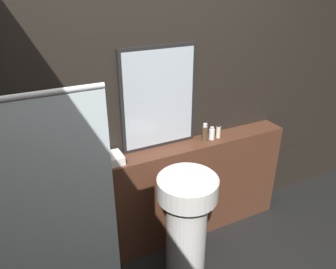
{
  "coord_description": "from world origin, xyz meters",
  "views": [
    {
      "loc": [
        -0.96,
        -0.7,
        2.14
      ],
      "look_at": [
        -0.0,
        1.23,
        1.1
      ],
      "focal_mm": 35.0,
      "sensor_mm": 36.0,
      "label": 1
    }
  ],
  "objects_px": {
    "towel_stack": "(108,160)",
    "lotion_bottle": "(218,131)",
    "pedestal_sink": "(186,222)",
    "mirror": "(159,99)",
    "shampoo_bottle": "(205,133)",
    "conditioner_bottle": "(212,134)"
  },
  "relations": [
    {
      "from": "lotion_bottle",
      "to": "towel_stack",
      "type": "bearing_deg",
      "value": 180.0
    },
    {
      "from": "pedestal_sink",
      "to": "towel_stack",
      "type": "bearing_deg",
      "value": 136.73
    },
    {
      "from": "shampoo_bottle",
      "to": "mirror",
      "type": "bearing_deg",
      "value": 166.64
    },
    {
      "from": "mirror",
      "to": "shampoo_bottle",
      "type": "distance_m",
      "value": 0.5
    },
    {
      "from": "pedestal_sink",
      "to": "lotion_bottle",
      "type": "bearing_deg",
      "value": 37.78
    },
    {
      "from": "towel_stack",
      "to": "shampoo_bottle",
      "type": "bearing_deg",
      "value": 0.0
    },
    {
      "from": "pedestal_sink",
      "to": "mirror",
      "type": "height_order",
      "value": "mirror"
    },
    {
      "from": "mirror",
      "to": "conditioner_bottle",
      "type": "xyz_separation_m",
      "value": [
        0.44,
        -0.09,
        -0.35
      ]
    },
    {
      "from": "towel_stack",
      "to": "lotion_bottle",
      "type": "height_order",
      "value": "lotion_bottle"
    },
    {
      "from": "lotion_bottle",
      "to": "shampoo_bottle",
      "type": "bearing_deg",
      "value": 180.0
    },
    {
      "from": "mirror",
      "to": "towel_stack",
      "type": "distance_m",
      "value": 0.59
    },
    {
      "from": "mirror",
      "to": "shampoo_bottle",
      "type": "relative_size",
      "value": 5.15
    },
    {
      "from": "mirror",
      "to": "conditioner_bottle",
      "type": "height_order",
      "value": "mirror"
    },
    {
      "from": "towel_stack",
      "to": "lotion_bottle",
      "type": "relative_size",
      "value": 1.74
    },
    {
      "from": "mirror",
      "to": "shampoo_bottle",
      "type": "height_order",
      "value": "mirror"
    },
    {
      "from": "lotion_bottle",
      "to": "mirror",
      "type": "bearing_deg",
      "value": 170.11
    },
    {
      "from": "mirror",
      "to": "lotion_bottle",
      "type": "xyz_separation_m",
      "value": [
        0.5,
        -0.09,
        -0.34
      ]
    },
    {
      "from": "towel_stack",
      "to": "mirror",
      "type": "bearing_deg",
      "value": 10.96
    },
    {
      "from": "conditioner_bottle",
      "to": "mirror",
      "type": "bearing_deg",
      "value": 168.69
    },
    {
      "from": "shampoo_bottle",
      "to": "towel_stack",
      "type": "bearing_deg",
      "value": 180.0
    },
    {
      "from": "towel_stack",
      "to": "shampoo_bottle",
      "type": "distance_m",
      "value": 0.83
    },
    {
      "from": "towel_stack",
      "to": "conditioner_bottle",
      "type": "distance_m",
      "value": 0.89
    }
  ]
}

